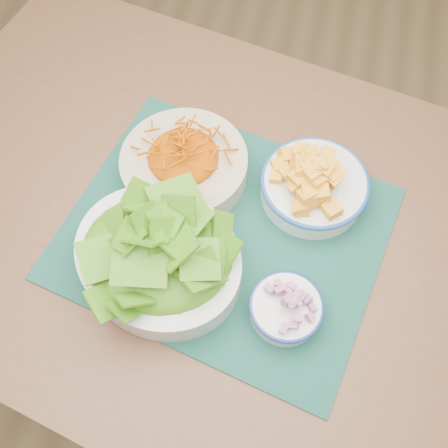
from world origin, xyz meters
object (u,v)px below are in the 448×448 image
object	(u,v)px
table	(214,238)
onion_bowl	(286,307)
carrot_bowl	(184,161)
squash_bowl	(315,182)
lettuce_bowl	(157,253)
placemat	(224,232)

from	to	relation	value
table	onion_bowl	size ratio (longest dim) A/B	11.14
carrot_bowl	squash_bowl	world-z (taller)	same
table	lettuce_bowl	bearing A→B (deg)	-105.61
carrot_bowl	squash_bowl	bearing A→B (deg)	2.47
placemat	squash_bowl	world-z (taller)	squash_bowl
onion_bowl	squash_bowl	bearing A→B (deg)	87.81
placemat	carrot_bowl	distance (m)	0.15
placemat	carrot_bowl	world-z (taller)	carrot_bowl
carrot_bowl	squash_bowl	xyz separation A→B (m)	(0.23, 0.01, 0.00)
placemat	carrot_bowl	xyz separation A→B (m)	(-0.10, 0.10, 0.04)
carrot_bowl	lettuce_bowl	size ratio (longest dim) A/B	0.85
table	carrot_bowl	size ratio (longest dim) A/B	4.70
table	placemat	xyz separation A→B (m)	(0.03, -0.03, 0.09)
placemat	onion_bowl	bearing A→B (deg)	-31.77
carrot_bowl	onion_bowl	bearing A→B (deg)	-44.38
carrot_bowl	onion_bowl	xyz separation A→B (m)	(0.23, -0.22, -0.01)
onion_bowl	lettuce_bowl	bearing A→B (deg)	171.97
table	placemat	world-z (taller)	placemat
carrot_bowl	onion_bowl	world-z (taller)	carrot_bowl
carrot_bowl	onion_bowl	distance (m)	0.32
placemat	lettuce_bowl	world-z (taller)	lettuce_bowl
onion_bowl	placemat	bearing A→B (deg)	136.90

